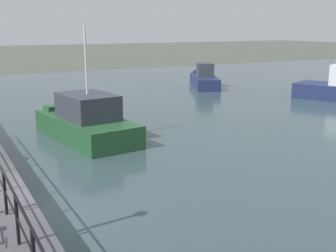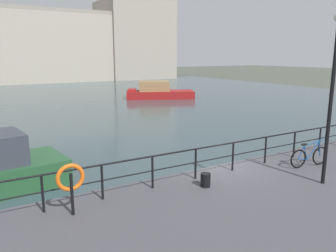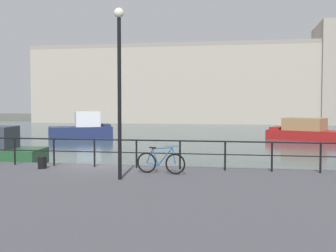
% 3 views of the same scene
% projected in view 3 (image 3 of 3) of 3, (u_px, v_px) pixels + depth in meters
% --- Properties ---
extents(ground_plane, '(240.00, 240.00, 0.00)m').
position_uv_depth(ground_plane, '(103.00, 190.00, 17.37)').
color(ground_plane, '#4C5147').
extents(water_basin, '(80.00, 60.00, 0.01)m').
position_uv_depth(water_basin, '(193.00, 135.00, 47.06)').
color(water_basin, '#33474C').
rests_on(water_basin, ground_plane).
extents(quay_promenade, '(56.00, 13.00, 1.04)m').
position_uv_depth(quay_promenade, '(19.00, 220.00, 10.95)').
color(quay_promenade, '#47474C').
rests_on(quay_promenade, ground_plane).
extents(harbor_building, '(63.80, 12.60, 16.63)m').
position_uv_depth(harbor_building, '(248.00, 83.00, 75.77)').
color(harbor_building, '#A89E8E').
rests_on(harbor_building, ground_plane).
extents(moored_white_yacht, '(8.60, 6.15, 2.07)m').
position_uv_depth(moored_white_yacht, '(309.00, 131.00, 41.01)').
color(moored_white_yacht, maroon).
rests_on(moored_white_yacht, water_basin).
extents(moored_cabin_cruiser, '(6.76, 5.23, 2.63)m').
position_uv_depth(moored_cabin_cruiser, '(83.00, 128.00, 43.42)').
color(moored_cabin_cruiser, navy).
rests_on(moored_cabin_cruiser, water_basin).
extents(quay_railing, '(23.15, 0.07, 1.08)m').
position_uv_depth(quay_railing, '(136.00, 148.00, 16.26)').
color(quay_railing, black).
rests_on(quay_railing, quay_promenade).
extents(parked_bicycle, '(1.76, 0.33, 0.98)m').
position_uv_depth(parked_bicycle, '(161.00, 162.00, 14.98)').
color(parked_bicycle, black).
rests_on(parked_bicycle, quay_promenade).
extents(mooring_bollard, '(0.32, 0.32, 0.44)m').
position_uv_depth(mooring_bollard, '(42.00, 163.00, 16.16)').
color(mooring_bollard, black).
rests_on(mooring_bollard, quay_promenade).
extents(quay_lamp_post, '(0.32, 0.32, 5.41)m').
position_uv_depth(quay_lamp_post, '(119.00, 73.00, 13.68)').
color(quay_lamp_post, black).
rests_on(quay_lamp_post, quay_promenade).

